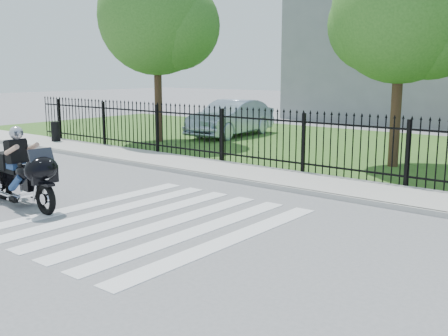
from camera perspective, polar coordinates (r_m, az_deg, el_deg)
The scene contains 12 objects.
ground at distance 10.73m, azimuth -8.06°, elevation -5.73°, with size 120.00×120.00×0.00m, color slate.
crosswalk at distance 10.73m, azimuth -8.06°, elevation -5.70°, with size 5.00×5.50×0.01m, color silver, non-canonical shape.
sidewalk at distance 14.48m, azimuth 6.53°, elevation -1.18°, with size 40.00×2.00×0.12m, color #ADAAA3.
curb at distance 13.67m, azimuth 4.27°, elevation -1.85°, with size 40.00×0.12×0.12m, color #ADAAA3.
grass_strip at distance 20.66m, azimuth 17.03°, elevation 1.81°, with size 40.00×12.00×0.02m, color #32561D.
iron_fence at distance 15.18m, azimuth 8.63°, elevation 2.54°, with size 26.00×0.04×1.80m.
tree_left at distance 22.43m, azimuth -7.36°, elevation 16.07°, with size 4.80×4.80×7.58m.
tree_mid at distance 17.19m, azimuth 18.78°, elevation 15.62°, with size 4.20×4.20×6.78m.
building_tall at distance 34.77m, azimuth 21.86°, elevation 14.80°, with size 15.00×10.00×12.00m, color gray.
motorcycle_rider at distance 12.50m, azimuth -21.30°, elevation -0.50°, with size 2.76×0.98×1.83m.
parked_car at distance 24.12m, azimuth 0.76°, elevation 5.46°, with size 1.74×4.99×1.64m, color #A0B2C9.
litter_bin at distance 22.69m, azimuth -17.86°, elevation 3.82°, with size 0.36×0.36×0.81m, color black.
Camera 1 is at (7.58, -6.99, 2.99)m, focal length 42.00 mm.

